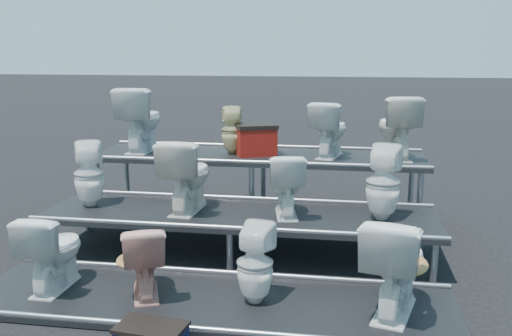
% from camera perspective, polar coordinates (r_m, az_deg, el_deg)
% --- Properties ---
extents(ground, '(80.00, 80.00, 0.00)m').
position_cam_1_polar(ground, '(6.29, -1.71, -8.50)').
color(ground, black).
rests_on(ground, ground).
extents(tier_front, '(4.20, 1.20, 0.06)m').
position_cam_1_polar(tier_front, '(5.11, -4.55, -13.19)').
color(tier_front, black).
rests_on(tier_front, ground).
extents(tier_mid, '(4.20, 1.20, 0.46)m').
position_cam_1_polar(tier_mid, '(6.22, -1.72, -6.52)').
color(tier_mid, black).
rests_on(tier_mid, ground).
extents(tier_back, '(4.20, 1.20, 0.86)m').
position_cam_1_polar(tier_back, '(7.39, 0.18, -1.90)').
color(tier_back, black).
rests_on(tier_back, ground).
extents(toilet_0, '(0.41, 0.71, 0.71)m').
position_cam_1_polar(toilet_0, '(5.47, -19.65, -7.76)').
color(toilet_0, white).
rests_on(toilet_0, tier_front).
extents(toilet_1, '(0.58, 0.73, 0.65)m').
position_cam_1_polar(toilet_1, '(5.14, -11.16, -8.92)').
color(toilet_1, '#D89584').
rests_on(toilet_1, tier_front).
extents(toilet_2, '(0.36, 0.36, 0.69)m').
position_cam_1_polar(toilet_2, '(4.89, -0.09, -9.54)').
color(toilet_2, white).
rests_on(toilet_2, tier_front).
extents(toilet_3, '(0.66, 0.91, 0.83)m').
position_cam_1_polar(toilet_3, '(4.82, 13.77, -9.30)').
color(toilet_3, white).
rests_on(toilet_3, tier_front).
extents(toilet_4, '(0.43, 0.43, 0.73)m').
position_cam_1_polar(toilet_4, '(6.58, -16.36, -0.60)').
color(toilet_4, white).
rests_on(toilet_4, tier_mid).
extents(toilet_5, '(0.49, 0.80, 0.80)m').
position_cam_1_polar(toilet_5, '(6.18, -6.95, -0.67)').
color(toilet_5, silver).
rests_on(toilet_5, tier_mid).
extents(toilet_6, '(0.49, 0.71, 0.67)m').
position_cam_1_polar(toilet_6, '(5.99, 3.01, -1.62)').
color(toilet_6, white).
rests_on(toilet_6, tier_mid).
extents(toilet_7, '(0.42, 0.42, 0.78)m').
position_cam_1_polar(toilet_7, '(5.95, 12.60, -1.45)').
color(toilet_7, white).
rests_on(toilet_7, tier_mid).
extents(toilet_8, '(0.49, 0.84, 0.84)m').
position_cam_1_polar(toilet_8, '(7.64, -11.47, 4.81)').
color(toilet_8, white).
rests_on(toilet_8, tier_back).
extents(toilet_9, '(0.33, 0.33, 0.61)m').
position_cam_1_polar(toilet_9, '(7.31, -2.40, 3.79)').
color(toilet_9, '#CEC187').
rests_on(toilet_9, tier_back).
extents(toilet_10, '(0.54, 0.75, 0.69)m').
position_cam_1_polar(toilet_10, '(7.16, 7.38, 3.88)').
color(toilet_10, white).
rests_on(toilet_10, tier_back).
extents(toilet_11, '(0.58, 0.84, 0.78)m').
position_cam_1_polar(toilet_11, '(7.17, 13.86, 3.99)').
color(toilet_11, silver).
rests_on(toilet_11, tier_back).
extents(red_crate, '(0.59, 0.54, 0.34)m').
position_cam_1_polar(red_crate, '(7.25, -0.04, 2.68)').
color(red_crate, maroon).
rests_on(red_crate, tier_back).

